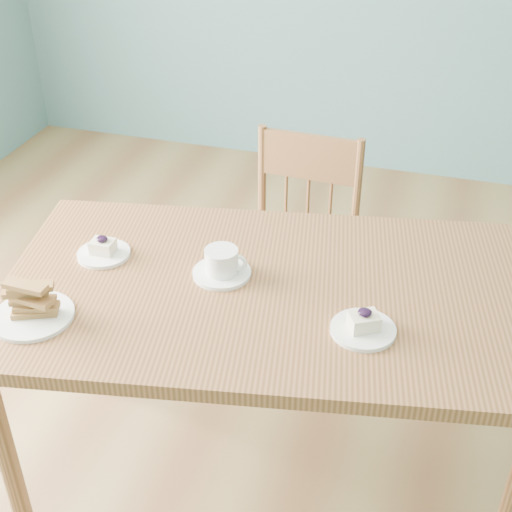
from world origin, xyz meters
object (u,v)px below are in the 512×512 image
at_px(biscotti_plate, 31,306).
at_px(coffee_cup, 222,264).
at_px(cheesecake_plate_far, 103,251).
at_px(cheesecake_plate_near, 363,326).
at_px(dining_table, 266,309).
at_px(dining_chair, 297,254).

bearing_deg(biscotti_plate, coffee_cup, 38.76).
bearing_deg(cheesecake_plate_far, biscotti_plate, -97.21).
bearing_deg(cheesecake_plate_near, dining_table, 157.92).
relative_size(cheesecake_plate_near, coffee_cup, 1.01).
relative_size(dining_chair, cheesecake_plate_far, 5.79).
height_order(cheesecake_plate_far, coffee_cup, coffee_cup).
xyz_separation_m(cheesecake_plate_far, coffee_cup, (0.36, 0.01, 0.02)).
bearing_deg(biscotti_plate, dining_table, 29.66).
bearing_deg(coffee_cup, cheesecake_plate_far, 176.64).
xyz_separation_m(dining_table, biscotti_plate, (-0.52, -0.30, 0.11)).
bearing_deg(cheesecake_plate_far, dining_table, -1.45).
xyz_separation_m(dining_chair, biscotti_plate, (-0.46, -0.95, 0.35)).
bearing_deg(dining_table, cheesecake_plate_near, -32.56).
relative_size(dining_table, coffee_cup, 9.64).
bearing_deg(cheesecake_plate_near, coffee_cup, 162.11).
bearing_deg(dining_table, cheesecake_plate_far, 168.07).
relative_size(dining_chair, cheesecake_plate_near, 5.39).
bearing_deg(cheesecake_plate_near, dining_chair, 114.46).
xyz_separation_m(dining_chair, cheesecake_plate_far, (-0.42, -0.64, 0.33)).
relative_size(cheesecake_plate_near, biscotti_plate, 0.79).
bearing_deg(coffee_cup, dining_chair, 80.10).
height_order(dining_chair, cheesecake_plate_far, dining_chair).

